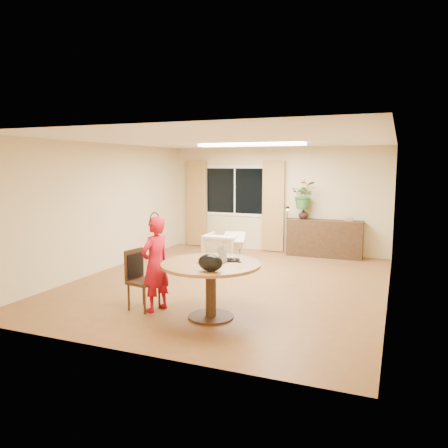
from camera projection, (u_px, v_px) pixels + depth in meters
name	position (u px, v px, depth m)	size (l,w,h in m)	color
floor	(229.00, 283.00, 8.06)	(6.50, 6.50, 0.00)	brown
ceiling	(229.00, 140.00, 7.71)	(6.50, 6.50, 0.00)	white
wall_back	(276.00, 200.00, 10.88)	(5.50, 5.50, 0.00)	beige
wall_left	(104.00, 207.00, 8.91)	(6.50, 6.50, 0.00)	beige
wall_right	(392.00, 220.00, 6.87)	(6.50, 6.50, 0.00)	beige
window	(235.00, 191.00, 11.24)	(1.70, 0.03, 1.30)	white
curtain_left	(197.00, 203.00, 11.60)	(0.55, 0.08, 2.25)	olive
curtain_right	(273.00, 206.00, 10.83)	(0.55, 0.08, 2.25)	olive
ceiling_panel	(251.00, 145.00, 8.82)	(2.20, 0.35, 0.05)	white
dining_table	(211.00, 275.00, 6.13)	(1.40, 1.40, 0.80)	brown
dining_chair	(144.00, 280.00, 6.52)	(0.43, 0.40, 0.90)	black
child	(155.00, 264.00, 6.44)	(0.34, 0.52, 1.42)	red
laptop	(211.00, 254.00, 6.13)	(0.37, 0.25, 0.25)	#B7B7BC
tumbler	(224.00, 255.00, 6.35)	(0.08, 0.08, 0.11)	white
wine_glass	(239.00, 256.00, 6.12)	(0.07, 0.07, 0.19)	white
pot_lid	(232.00, 259.00, 6.25)	(0.23, 0.23, 0.04)	white
handbag	(210.00, 263.00, 5.62)	(0.34, 0.20, 0.23)	black
armchair	(223.00, 248.00, 9.60)	(0.72, 0.74, 0.68)	beige
throw	(234.00, 234.00, 9.40)	(0.45, 0.55, 0.03)	beige
sideboard	(325.00, 238.00, 10.31)	(1.75, 0.43, 0.87)	black
vase	(303.00, 214.00, 10.42)	(0.24, 0.24, 0.25)	black
bouquet	(304.00, 195.00, 10.36)	(0.59, 0.51, 0.66)	#306526
book_stack	(349.00, 220.00, 10.04)	(0.19, 0.14, 0.08)	#8C5D47
desk_lamp	(288.00, 212.00, 10.51)	(0.13, 0.13, 0.31)	black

